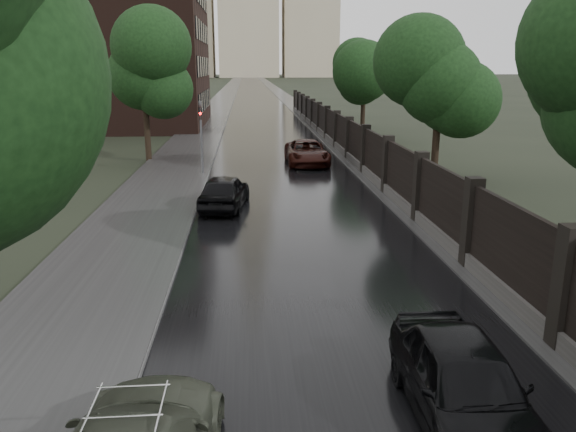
# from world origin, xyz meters

# --- Properties ---
(road) EXTENTS (8.00, 420.00, 0.02)m
(road) POSITION_xyz_m (0.00, 190.00, 0.01)
(road) COLOR black
(road) RESTS_ON ground
(sidewalk_left) EXTENTS (4.00, 420.00, 0.16)m
(sidewalk_left) POSITION_xyz_m (-6.00, 190.00, 0.08)
(sidewalk_left) COLOR #2D2D2D
(sidewalk_left) RESTS_ON ground
(verge_right) EXTENTS (3.00, 420.00, 0.08)m
(verge_right) POSITION_xyz_m (5.50, 190.00, 0.04)
(verge_right) COLOR #2D2D2D
(verge_right) RESTS_ON ground
(fence_right) EXTENTS (0.45, 75.72, 2.70)m
(fence_right) POSITION_xyz_m (4.60, 32.01, 1.01)
(fence_right) COLOR #383533
(fence_right) RESTS_ON ground
(tree_left_far) EXTENTS (4.25, 4.25, 7.39)m
(tree_left_far) POSITION_xyz_m (-8.00, 30.00, 5.24)
(tree_left_far) COLOR black
(tree_left_far) RESTS_ON ground
(tree_right_b) EXTENTS (4.08, 4.08, 7.01)m
(tree_right_b) POSITION_xyz_m (7.50, 22.00, 4.95)
(tree_right_b) COLOR black
(tree_right_b) RESTS_ON ground
(tree_right_c) EXTENTS (4.08, 4.08, 7.01)m
(tree_right_c) POSITION_xyz_m (7.50, 40.00, 4.95)
(tree_right_c) COLOR black
(tree_right_c) RESTS_ON ground
(traffic_light) EXTENTS (0.16, 0.32, 4.00)m
(traffic_light) POSITION_xyz_m (-4.30, 24.99, 2.40)
(traffic_light) COLOR #59595E
(traffic_light) RESTS_ON ground
(brick_building) EXTENTS (24.00, 18.00, 20.00)m
(brick_building) POSITION_xyz_m (-18.00, 52.00, 10.00)
(brick_building) COLOR black
(brick_building) RESTS_ON ground
(stalinist_tower) EXTENTS (92.00, 30.00, 159.00)m
(stalinist_tower) POSITION_xyz_m (0.00, 300.00, 38.38)
(stalinist_tower) COLOR tan
(stalinist_tower) RESTS_ON ground
(hatchback_left) EXTENTS (2.28, 4.46, 1.45)m
(hatchback_left) POSITION_xyz_m (-2.85, 17.65, 0.73)
(hatchback_left) COLOR black
(hatchback_left) RESTS_ON ground
(car_right_near) EXTENTS (1.85, 4.41, 1.49)m
(car_right_near) POSITION_xyz_m (1.60, 2.65, 0.75)
(car_right_near) COLOR black
(car_right_near) RESTS_ON ground
(car_right_far) EXTENTS (2.44, 5.25, 1.46)m
(car_right_far) POSITION_xyz_m (1.72, 28.19, 0.73)
(car_right_far) COLOR black
(car_right_far) RESTS_ON ground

